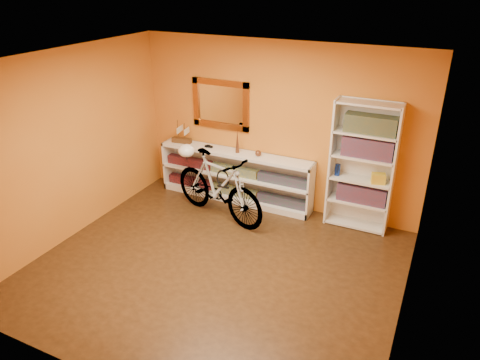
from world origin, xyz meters
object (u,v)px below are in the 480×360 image
at_px(console_unit, 235,176).
at_px(helmet, 186,151).
at_px(bookcase, 362,167).
at_px(bicycle, 218,186).

distance_m(console_unit, helmet, 0.92).
height_order(bookcase, bicycle, bookcase).
distance_m(bookcase, helmet, 2.66).
relative_size(bookcase, bicycle, 1.06).
bearing_deg(helmet, bookcase, 10.21).
relative_size(console_unit, bookcase, 1.37).
distance_m(console_unit, bicycle, 0.65).
height_order(console_unit, bicycle, bicycle).
bearing_deg(helmet, console_unit, 35.47).
bearing_deg(bicycle, bookcase, -55.13).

